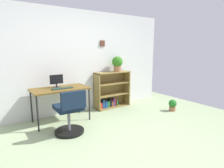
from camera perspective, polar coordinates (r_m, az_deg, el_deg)
name	(u,v)px	position (r m, az deg, el deg)	size (l,w,h in m)	color
ground_plane	(131,151)	(2.94, 5.70, -19.73)	(6.24, 6.24, 0.00)	#97AC80
wall_back	(72,62)	(4.41, -12.25, 6.48)	(5.20, 0.12, 2.36)	silver
desk	(60,91)	(3.94, -15.58, -1.96)	(1.12, 0.61, 0.70)	brown
monitor	(57,81)	(3.96, -16.60, 0.86)	(0.27, 0.16, 0.27)	#262628
keyboard	(62,88)	(3.85, -14.93, -1.28)	(0.42, 0.13, 0.02)	#223730
office_chair	(70,115)	(3.38, -12.75, -9.16)	(0.52, 0.55, 0.81)	black
bookshelf_low	(111,91)	(4.80, -0.38, -2.19)	(0.93, 0.30, 0.92)	olive
potted_plant_on_shelf	(117,63)	(4.74, 1.64, 6.40)	(0.27, 0.27, 0.39)	#9E6642
potted_plant_floor	(173,105)	(4.78, 18.01, -6.06)	(0.19, 0.19, 0.28)	#9E6642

